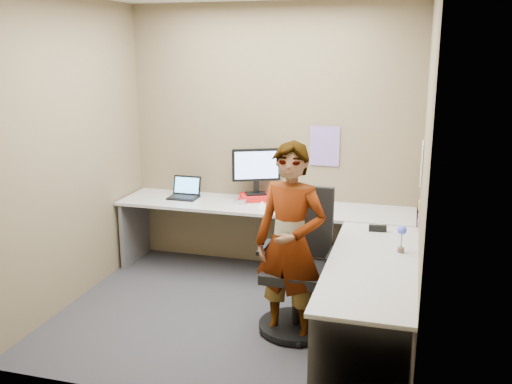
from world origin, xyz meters
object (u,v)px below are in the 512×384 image
(monitor, at_px, (256,167))
(office_chair, at_px, (299,274))
(person, at_px, (290,244))
(desk, at_px, (294,241))

(monitor, relative_size, office_chair, 0.41)
(office_chair, height_order, person, person)
(desk, distance_m, office_chair, 0.49)
(desk, bearing_deg, office_chair, -72.83)
(person, bearing_deg, office_chair, 94.61)
(desk, height_order, office_chair, office_chair)
(desk, xyz_separation_m, office_chair, (0.14, -0.45, -0.12))
(office_chair, xyz_separation_m, person, (-0.03, -0.21, 0.32))
(person, bearing_deg, desk, 112.28)
(desk, height_order, person, person)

